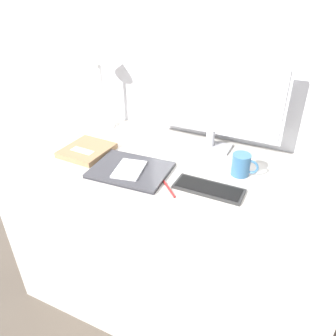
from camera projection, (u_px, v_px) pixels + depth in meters
ground_plane at (160, 310)px, 1.69m from camera, size 10.00×10.00×0.00m
wall_back at (212, 46)px, 1.51m from camera, size 3.60×0.05×2.40m
desk at (173, 235)px, 1.62m from camera, size 1.38×0.77×0.76m
monitor at (213, 101)px, 1.49m from camera, size 0.65×0.11×0.42m
keyboard at (209, 188)px, 1.29m from camera, size 0.28×0.11×0.01m
laptop at (131, 170)px, 1.41m from camera, size 0.34×0.26×0.02m
ereader at (129, 169)px, 1.39m from camera, size 0.14×0.17×0.01m
desk_lamp at (100, 78)px, 1.68m from camera, size 0.11×0.11×0.42m
notebook at (87, 150)px, 1.55m from camera, size 0.21×0.23×0.03m
coffee_mug at (241, 165)px, 1.37m from camera, size 0.11×0.08×0.10m
pen at (168, 187)px, 1.31m from camera, size 0.11×0.11×0.01m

